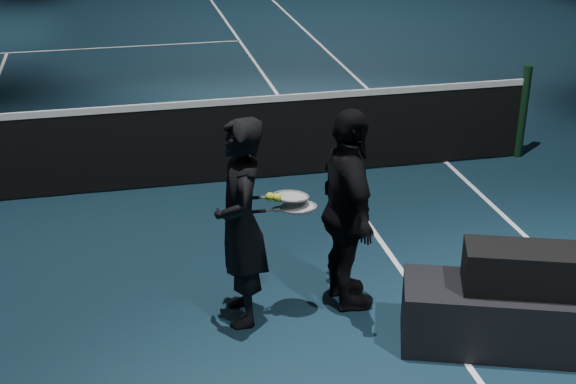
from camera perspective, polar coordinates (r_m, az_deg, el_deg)
name	(u,v)px	position (r m, az deg, el deg)	size (l,w,h in m)	color
net_post_right	(523,112)	(9.75, 16.35, 5.48)	(0.10, 0.10, 1.10)	black
player_bench	(516,318)	(6.22, 15.89, -8.60)	(1.66, 0.55, 0.50)	black
racket_bag	(522,269)	(6.01, 16.33, -5.26)	(0.83, 0.35, 0.33)	black
bag_signature	(535,281)	(5.88, 17.14, -6.09)	(0.39, 0.00, 0.11)	white
player_a	(241,223)	(6.06, -3.39, -2.22)	(0.61, 0.40, 1.66)	black
player_b	(348,211)	(6.25, 4.28, -1.37)	(0.97, 0.41, 1.66)	black
racket_lower	(298,207)	(6.11, 0.74, -1.07)	(0.68, 0.22, 0.03)	black
racket_upper	(291,196)	(6.10, 0.19, -0.32)	(0.68, 0.22, 0.03)	black
tennis_balls	(273,195)	(6.02, -1.06, -0.21)	(0.12, 0.10, 0.12)	yellow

